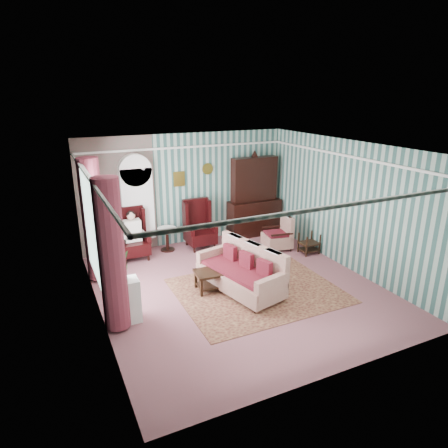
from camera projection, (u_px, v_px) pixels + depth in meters
name	position (u px, v px, depth m)	size (l,w,h in m)	color
floor	(238.00, 287.00, 8.34)	(6.00, 6.00, 0.00)	#894F58
room_shell	(206.00, 196.00, 7.60)	(5.53, 6.02, 2.91)	#335E57
bookcase	(138.00, 209.00, 9.88)	(0.80, 0.28, 2.24)	white
dresser_hutch	(255.00, 194.00, 11.06)	(1.50, 0.56, 2.36)	black
wingback_left	(133.00, 234.00, 9.60)	(0.76, 0.80, 1.25)	black
wingback_right	(200.00, 224.00, 10.30)	(0.76, 0.80, 1.25)	black
seated_woman	(133.00, 236.00, 9.61)	(0.44, 0.40, 1.18)	white
round_side_table	(167.00, 239.00, 10.19)	(0.50, 0.50, 0.60)	black
nest_table	(309.00, 243.00, 10.02)	(0.45, 0.38, 0.54)	black
plant_stand	(124.00, 301.00, 6.98)	(0.55, 0.35, 0.80)	white
rug	(257.00, 290.00, 8.20)	(3.20, 2.60, 0.01)	#431D16
sofa	(240.00, 268.00, 8.06)	(1.94, 1.10, 0.99)	beige
floral_armchair	(277.00, 230.00, 10.23)	(0.72, 0.89, 1.02)	#B8A78F
coffee_table	(218.00, 280.00, 8.21)	(0.94, 0.51, 0.42)	black
potted_plant_a	(116.00, 273.00, 6.65)	(0.38, 0.33, 0.42)	#27581B
potted_plant_b	(122.00, 265.00, 6.86)	(0.28, 0.23, 0.51)	#1B571C
potted_plant_c	(116.00, 270.00, 6.86)	(0.20, 0.20, 0.35)	#22541A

